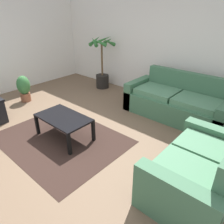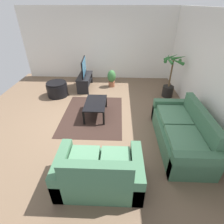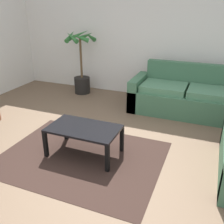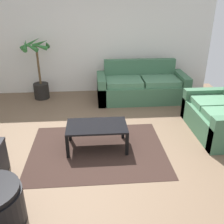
% 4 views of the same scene
% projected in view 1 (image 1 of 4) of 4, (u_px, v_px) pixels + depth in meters
% --- Properties ---
extents(ground_plane, '(6.60, 6.60, 0.00)m').
position_uv_depth(ground_plane, '(55.00, 141.00, 3.70)').
color(ground_plane, brown).
extents(wall_back, '(6.00, 0.06, 2.70)m').
position_uv_depth(wall_back, '(152.00, 42.00, 5.11)').
color(wall_back, silver).
rests_on(wall_back, ground).
extents(couch_main, '(2.10, 0.90, 0.90)m').
position_uv_depth(couch_main, '(177.00, 103.00, 4.43)').
color(couch_main, '#3F6B4C').
rests_on(couch_main, ground).
extents(couch_loveseat, '(0.90, 1.46, 0.90)m').
position_uv_depth(couch_loveseat, '(199.00, 172.00, 2.60)').
color(couch_loveseat, '#3F6B4C').
rests_on(couch_loveseat, ground).
extents(coffee_table, '(0.98, 0.58, 0.41)m').
position_uv_depth(coffee_table, '(64.00, 119.00, 3.67)').
color(coffee_table, black).
rests_on(coffee_table, ground).
extents(area_rug, '(2.20, 1.70, 0.01)m').
position_uv_depth(area_rug, '(61.00, 139.00, 3.77)').
color(area_rug, black).
rests_on(area_rug, ground).
extents(potted_palm, '(0.72, 0.73, 1.43)m').
position_uv_depth(potted_palm, '(102.00, 68.00, 5.90)').
color(potted_palm, black).
rests_on(potted_palm, ground).
extents(potted_plant_small, '(0.31, 0.31, 0.65)m').
position_uv_depth(potted_plant_small, '(24.00, 88.00, 5.13)').
color(potted_plant_small, brown).
rests_on(potted_plant_small, ground).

